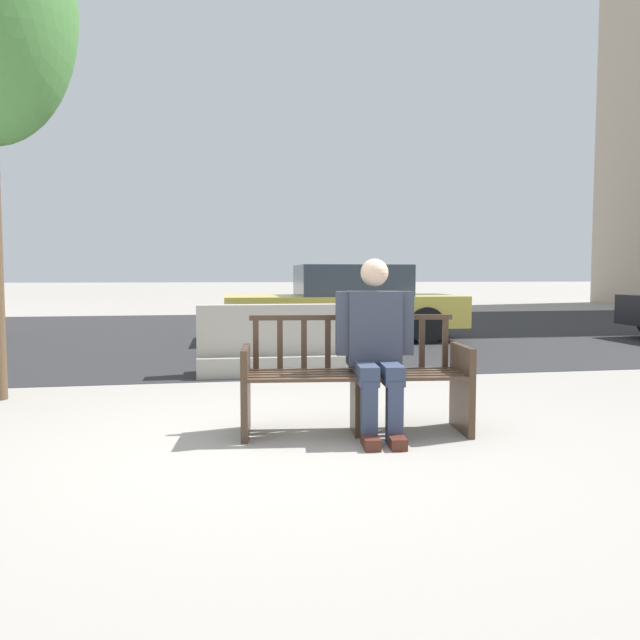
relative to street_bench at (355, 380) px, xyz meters
name	(u,v)px	position (x,y,z in m)	size (l,w,h in m)	color
ground_plane	(278,445)	(-0.61, -0.27, -0.40)	(200.00, 200.00, 0.00)	gray
street_asphalt	(232,332)	(-0.61, 8.43, -0.39)	(120.00, 12.00, 0.01)	#28282B
street_bench	(355,380)	(0.00, 0.00, 0.00)	(1.74, 0.70, 0.88)	#473323
seated_person	(376,343)	(0.14, -0.07, 0.29)	(0.59, 0.75, 1.31)	#383D4C
jersey_barrier_centre	(281,346)	(-0.22, 2.90, -0.06)	(2.01, 0.71, 0.84)	#9E998E
car_taxi_near	(344,303)	(1.37, 6.63, 0.28)	(4.31, 2.05, 1.37)	#DBC64C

